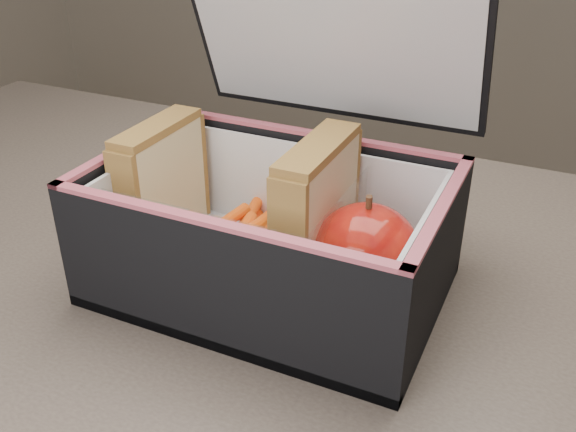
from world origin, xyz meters
name	(u,v)px	position (x,y,z in m)	size (l,w,h in m)	color
kitchen_table	(213,400)	(0.00, 0.00, 0.66)	(1.20, 0.80, 0.75)	#66584D
lunch_bag	(274,223)	(0.03, 0.06, 0.81)	(0.27, 0.24, 0.27)	black
plastic_tub	(236,217)	(-0.01, 0.07, 0.80)	(0.19, 0.14, 0.08)	white
sandwich_left	(162,183)	(-0.08, 0.07, 0.82)	(0.03, 0.10, 0.11)	beige
sandwich_right	(317,213)	(0.06, 0.07, 0.82)	(0.03, 0.10, 0.12)	beige
carrot_sticks	(239,236)	(-0.01, 0.07, 0.78)	(0.05, 0.15, 0.03)	#FD4B00
paper_napkin	(361,296)	(0.11, 0.05, 0.77)	(0.08, 0.09, 0.01)	white
red_apple	(366,253)	(0.11, 0.05, 0.81)	(0.10, 0.10, 0.09)	maroon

